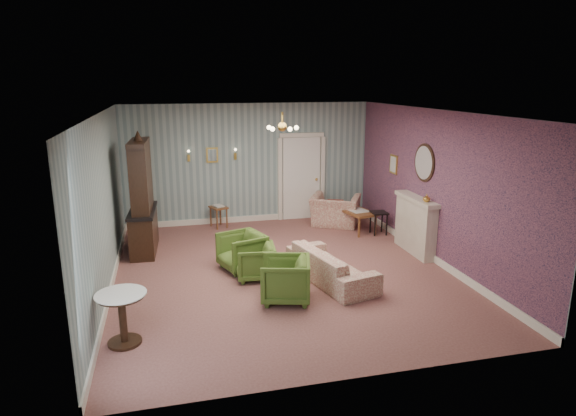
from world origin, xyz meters
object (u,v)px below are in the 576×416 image
object	(u,v)px
olive_chair_c	(242,250)
coffee_table	(357,221)
olive_chair_b	(255,260)
wingback_chair	(335,205)
side_table_black	(379,223)
dresser	(141,194)
pedestal_table	(123,318)
olive_chair_a	(285,277)
sofa_chintz	(331,260)
fireplace	(415,225)

from	to	relation	value
olive_chair_c	coffee_table	xyz separation A→B (m)	(2.97, 1.74, -0.13)
olive_chair_c	olive_chair_b	bearing A→B (deg)	0.09
wingback_chair	side_table_black	distance (m)	1.21
dresser	pedestal_table	bearing A→B (deg)	-89.32
wingback_chair	side_table_black	xyz separation A→B (m)	(0.71, -0.95, -0.22)
olive_chair_b	olive_chair_a	bearing A→B (deg)	22.19
olive_chair_c	sofa_chintz	size ratio (longest dim) A/B	0.39
olive_chair_a	sofa_chintz	world-z (taller)	olive_chair_a
olive_chair_a	wingback_chair	bearing A→B (deg)	165.66
side_table_black	fireplace	bearing A→B (deg)	-80.86
sofa_chintz	pedestal_table	bearing A→B (deg)	98.81
dresser	side_table_black	world-z (taller)	dresser
olive_chair_c	fireplace	distance (m)	3.57
olive_chair_a	coffee_table	size ratio (longest dim) A/B	0.78
fireplace	pedestal_table	xyz separation A→B (m)	(-5.51, -2.40, -0.21)
olive_chair_b	coffee_table	xyz separation A→B (m)	(2.80, 2.24, -0.09)
olive_chair_a	fireplace	xyz separation A→B (m)	(3.10, 1.60, 0.19)
olive_chair_b	wingback_chair	world-z (taller)	wingback_chair
sofa_chintz	wingback_chair	distance (m)	3.48
pedestal_table	sofa_chintz	bearing A→B (deg)	22.42
olive_chair_a	fireplace	bearing A→B (deg)	132.34
olive_chair_b	sofa_chintz	distance (m)	1.34
olive_chair_a	wingback_chair	size ratio (longest dim) A/B	0.69
wingback_chair	pedestal_table	bearing A→B (deg)	74.51
wingback_chair	fireplace	bearing A→B (deg)	141.35
dresser	olive_chair_a	bearing A→B (deg)	-50.03
wingback_chair	side_table_black	size ratio (longest dim) A/B	2.11
olive_chair_a	olive_chair_c	bearing A→B (deg)	-147.69
dresser	pedestal_table	world-z (taller)	dresser
fireplace	pedestal_table	size ratio (longest dim) A/B	1.92
olive_chair_b	pedestal_table	xyz separation A→B (m)	(-2.11, -1.82, 0.02)
wingback_chair	olive_chair_b	bearing A→B (deg)	78.01
fireplace	coffee_table	distance (m)	1.79
olive_chair_c	coffee_table	bearing A→B (deg)	101.84
dresser	pedestal_table	distance (m)	3.90
olive_chair_b	coffee_table	size ratio (longest dim) A/B	0.69
olive_chair_a	side_table_black	world-z (taller)	olive_chair_a
coffee_table	pedestal_table	world-z (taller)	pedestal_table
dresser	olive_chair_c	bearing A→B (deg)	-36.81
wingback_chair	pedestal_table	size ratio (longest dim) A/B	1.53
sofa_chintz	dresser	distance (m)	4.11
olive_chair_a	sofa_chintz	distance (m)	1.13
coffee_table	pedestal_table	bearing A→B (deg)	-140.46
olive_chair_b	side_table_black	world-z (taller)	olive_chair_b
olive_chair_b	pedestal_table	world-z (taller)	pedestal_table
wingback_chair	olive_chair_a	bearing A→B (deg)	89.62
olive_chair_b	olive_chair_c	distance (m)	0.52
wingback_chair	dresser	world-z (taller)	dresser
olive_chair_a	olive_chair_c	size ratio (longest dim) A/B	1.02
olive_chair_b	side_table_black	size ratio (longest dim) A/B	1.29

